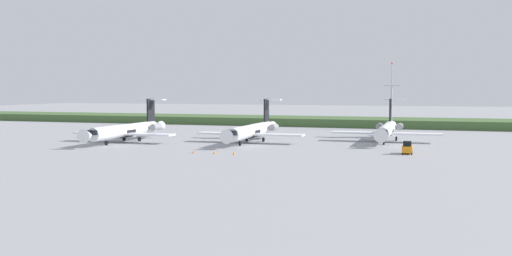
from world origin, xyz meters
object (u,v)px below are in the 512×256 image
baggage_tug (407,148)px  safety_cone_front_marker (194,152)px  antenna_mast (391,101)px  safety_cone_rear_marker (234,153)px  regional_jet_second (252,130)px  regional_jet_third (387,129)px  safety_cone_mid_marker (214,152)px  regional_jet_nearest (127,130)px

baggage_tug → safety_cone_front_marker: 37.20m
antenna_mast → safety_cone_rear_marker: size_ratio=34.00×
regional_jet_second → antenna_mast: (25.55, 47.65, 5.30)m
regional_jet_second → safety_cone_rear_marker: regional_jet_second is taller
antenna_mast → safety_cone_rear_marker: (-21.73, -69.75, -7.56)m
regional_jet_third → safety_cone_mid_marker: bearing=-129.0°
regional_jet_nearest → regional_jet_second: 26.80m
regional_jet_nearest → regional_jet_third: 55.80m
regional_jet_second → baggage_tug: 34.41m
regional_jet_nearest → safety_cone_front_marker: regional_jet_nearest is taller
safety_cone_front_marker → regional_jet_second: bearing=80.7°
safety_cone_front_marker → safety_cone_rear_marker: bearing=0.9°
regional_jet_third → safety_cone_front_marker: regional_jet_third is taller
regional_jet_second → safety_cone_rear_marker: bearing=-80.2°
regional_jet_second → regional_jet_third: same height
regional_jet_third → safety_cone_mid_marker: regional_jet_third is taller
regional_jet_nearest → safety_cone_rear_marker: regional_jet_nearest is taller
antenna_mast → safety_cone_mid_marker: (-25.23, -69.98, -7.56)m
antenna_mast → regional_jet_second: bearing=-118.2°
regional_jet_nearest → baggage_tug: 58.23m
regional_jet_nearest → antenna_mast: 75.29m
regional_jet_third → safety_cone_rear_marker: size_ratio=56.36×
regional_jet_third → antenna_mast: bearing=92.3°
antenna_mast → regional_jet_third: bearing=-87.7°
regional_jet_second → baggage_tug: regional_jet_second is taller
regional_jet_nearest → safety_cone_mid_marker: bearing=-30.2°
regional_jet_nearest → safety_cone_rear_marker: bearing=-26.8°
antenna_mast → safety_cone_mid_marker: antenna_mast is taller
safety_cone_front_marker → regional_jet_third: bearing=47.0°
regional_jet_third → safety_cone_front_marker: (-30.69, -32.91, -2.26)m
regional_jet_second → safety_cone_front_marker: bearing=-99.3°
safety_cone_front_marker → safety_cone_mid_marker: 3.97m
regional_jet_third → safety_cone_mid_marker: size_ratio=56.36×
regional_jet_second → antenna_mast: 54.33m
regional_jet_third → regional_jet_nearest: bearing=-161.4°
safety_cone_rear_marker → regional_jet_nearest: bearing=153.2°
safety_cone_mid_marker → regional_jet_third: bearing=51.0°
regional_jet_second → antenna_mast: size_ratio=1.66×
regional_jet_second → regional_jet_third: size_ratio=1.00×
antenna_mast → safety_cone_mid_marker: 74.77m
baggage_tug → safety_cone_mid_marker: baggage_tug is taller
safety_cone_rear_marker → safety_cone_mid_marker: bearing=-176.2°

